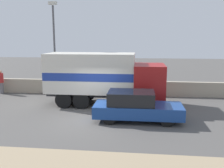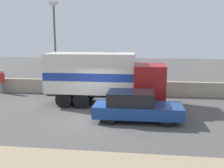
% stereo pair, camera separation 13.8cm
% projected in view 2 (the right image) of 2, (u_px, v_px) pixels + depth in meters
% --- Properties ---
extents(ground_plane, '(80.00, 80.00, 0.00)m').
position_uv_depth(ground_plane, '(93.00, 119.00, 12.80)').
color(ground_plane, '#514F4C').
extents(stone_wall_backdrop, '(60.00, 0.35, 1.06)m').
position_uv_depth(stone_wall_backdrop, '(108.00, 88.00, 18.26)').
color(stone_wall_backdrop, '#A39984').
rests_on(stone_wall_backdrop, ground_plane).
extents(street_lamp, '(0.56, 0.28, 6.58)m').
position_uv_depth(street_lamp, '(55.00, 42.00, 17.74)').
color(street_lamp, '#4C4C51').
rests_on(street_lamp, ground_plane).
extents(box_truck, '(7.14, 2.48, 3.19)m').
position_uv_depth(box_truck, '(103.00, 76.00, 15.27)').
color(box_truck, maroon).
rests_on(box_truck, ground_plane).
extents(car_hatchback, '(4.38, 1.72, 1.49)m').
position_uv_depth(car_hatchback, '(135.00, 106.00, 12.45)').
color(car_hatchback, navy).
rests_on(car_hatchback, ground_plane).
extents(pedestrian, '(0.39, 0.39, 1.77)m').
position_uv_depth(pedestrian, '(2.00, 81.00, 18.62)').
color(pedestrian, slate).
rests_on(pedestrian, ground_plane).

